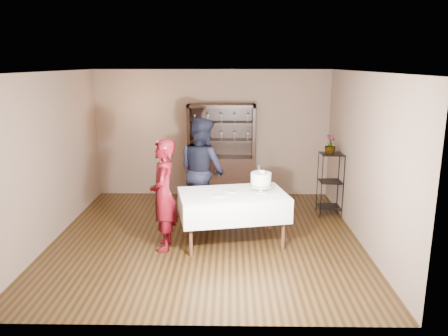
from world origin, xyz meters
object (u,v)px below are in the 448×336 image
Objects in this scene: woman at (163,195)px; man at (202,170)px; cake_table at (233,205)px; cake at (261,180)px; china_hutch at (221,167)px; potted_plant at (330,145)px; plant_etagere at (330,181)px.

woman is 1.30m from man.
cake is (0.44, 0.06, 0.39)m from cake_table.
china_hutch reaches higher than man.
woman is (-1.06, -0.22, 0.23)m from cake_table.
cake_table is at bearing -84.58° from china_hutch.
china_hutch is 2.50m from cake.
potted_plant is (2.34, 0.38, 0.41)m from man.
plant_etagere is at bearing -122.10° from man.
cake is at bearing 96.95° from woman.
cake_table is 5.13× the size of potted_plant.
china_hutch reaches higher than plant_etagere.
potted_plant reaches higher than cake.
woman is at bearing -169.43° from cake.
woman reaches higher than cake.
china_hutch is 2.41m from potted_plant.
cake_table is at bearing -143.27° from potted_plant.
cake_table is 1.11m from woman.
woman is (-0.83, -2.66, 0.20)m from china_hutch.
man is 2.41m from potted_plant.
plant_etagere is 2.45m from man.
plant_etagere is at bearing 43.60° from potted_plant.
cake is (0.99, -0.90, 0.07)m from man.
cake is at bearing 7.65° from cake_table.
china_hutch is 1.54m from man.
potted_plant is at bearing -136.40° from plant_etagere.
woman is at bearing -151.33° from potted_plant.
china_hutch is 2.45m from cake_table.
plant_etagere is at bearing -26.83° from china_hutch.
plant_etagere is 1.97m from cake.
potted_plant is (1.35, 1.28, 0.34)m from cake.
china_hutch is 1.04× the size of man.
cake reaches higher than cake_table.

